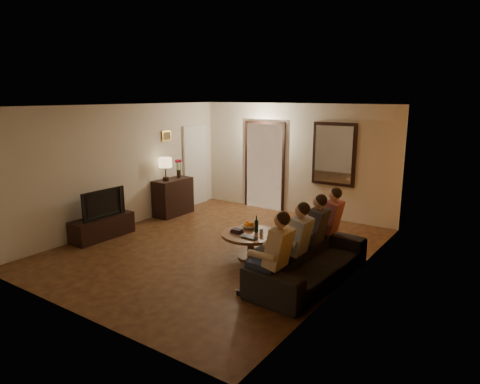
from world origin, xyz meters
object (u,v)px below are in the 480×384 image
Objects in this scene: wine_bottle at (256,224)px; sofa at (309,260)px; coffee_table at (251,246)px; laptop at (247,238)px; bowl at (249,227)px; dresser at (173,197)px; person_a at (274,261)px; person_d at (328,227)px; tv at (101,203)px; dog at (275,254)px; tv_stand at (102,227)px; table_lamp at (166,169)px; person_b at (295,248)px; person_c at (312,237)px.

sofa is at bearing -17.88° from wine_bottle.
laptop reaches higher than coffee_table.
dresser is at bearing 159.32° from bowl.
person_a and person_d have the same top height.
tv reaches higher than dog.
tv_stand is at bearing -90.00° from dresser.
table_lamp is at bearing 163.29° from bowl.
coffee_table is at bearing -23.15° from dresser.
person_a reaches higher than coffee_table.
wine_bottle is at bearing 100.14° from laptop.
person_a is 1.00× the size of person_d.
person_b reaches higher than bowl.
wine_bottle is at bearing -74.49° from tv.
dresser is 3.97m from dog.
bowl is (2.85, -0.86, -0.65)m from table_lamp.
dog is (3.66, -1.55, -0.15)m from dresser.
laptop is (3.13, 0.47, -0.25)m from tv.
person_b reaches higher than coffee_table.
tv_stand is 3.18m from laptop.
laptop is (0.05, -0.38, -0.14)m from wine_bottle.
table_lamp is 0.45× the size of person_d.
person_c is 1.18× the size of coffee_table.
laptop is (-1.05, 0.31, -0.14)m from person_b.
wine_bottle is (-1.10, 0.69, 0.01)m from person_b.
person_d is at bearing 43.07° from laptop.
person_d is at bearing -9.27° from dresser.
coffee_table is at bearing 80.40° from sofa.
person_a reaches higher than sofa.
tv_stand is at bearing 173.83° from dog.
coffee_table is at bearing 134.07° from person_a.
table_lamp reaches higher than coffee_table.
bowl is (2.85, 0.97, 0.27)m from tv_stand.
sofa is 0.94m from person_d.
person_a is 1.18× the size of coffee_table.
coffee_table is at bearing 112.29° from laptop.
laptop is at bearing -81.37° from tv.
tv is 4.40m from person_d.
tv reaches higher than tv_stand.
dresser is 0.81× the size of person_c.
laptop is at bearing 169.01° from dog.
coffee_table is at bearing -179.33° from person_c.
sofa is at bearing 71.57° from person_b.
sofa reaches higher than coffee_table.
wine_bottle reaches higher than dog.
person_c is 1.35m from bowl.
laptop is at bearing -26.72° from dresser.
table_lamp reaches higher than dresser.
person_a is at bearing -90.00° from person_b.
dresser is at bearing 156.85° from coffee_table.
person_c reaches higher than bowl.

